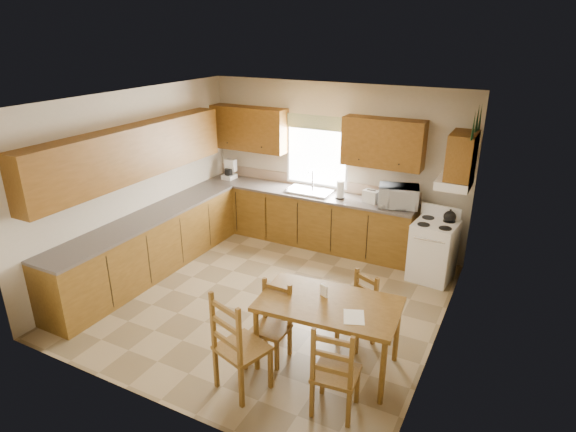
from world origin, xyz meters
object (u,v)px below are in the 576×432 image
at_px(stove, 433,251).
at_px(dining_table, 328,334).
at_px(chair_near_left, 242,342).
at_px(chair_near_right, 336,368).
at_px(microwave, 398,196).
at_px(chair_far_right, 356,311).
at_px(chair_far_left, 271,324).

distance_m(stove, dining_table, 2.62).
height_order(chair_near_left, chair_near_right, chair_near_left).
xyz_separation_m(stove, chair_near_right, (-0.26, -3.14, 0.07)).
relative_size(dining_table, chair_near_left, 1.33).
distance_m(microwave, dining_table, 2.95).
bearing_deg(stove, dining_table, -97.32).
bearing_deg(chair_near_left, chair_far_right, -103.67).
distance_m(chair_near_right, chair_far_left, 1.03).
height_order(stove, chair_far_right, chair_far_right).
distance_m(chair_near_right, chair_far_right, 1.13).
bearing_deg(dining_table, chair_near_left, -135.16).
bearing_deg(dining_table, chair_near_right, -65.16).
bearing_deg(chair_near_right, dining_table, -66.75).
bearing_deg(chair_near_left, chair_far_left, -74.50).
height_order(dining_table, chair_far_left, chair_far_left).
bearing_deg(microwave, stove, -41.06).
height_order(chair_near_left, chair_far_right, chair_near_left).
distance_m(chair_far_left, chair_far_right, 1.03).
distance_m(microwave, chair_near_left, 3.68).
bearing_deg(chair_near_right, stove, -101.02).
relative_size(microwave, dining_table, 0.37).
distance_m(microwave, chair_far_left, 3.16).
xyz_separation_m(chair_near_right, chair_far_right, (-0.20, 1.11, -0.06)).
xyz_separation_m(stove, microwave, (-0.66, 0.32, 0.65)).
distance_m(dining_table, chair_far_right, 0.54).
relative_size(microwave, chair_near_right, 0.56).
relative_size(chair_far_left, chair_far_right, 1.03).
height_order(dining_table, chair_near_left, chair_near_left).
bearing_deg(stove, microwave, 160.25).
relative_size(chair_near_right, chair_far_left, 1.11).
distance_m(stove, chair_near_right, 3.15).
relative_size(stove, microwave, 1.56).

